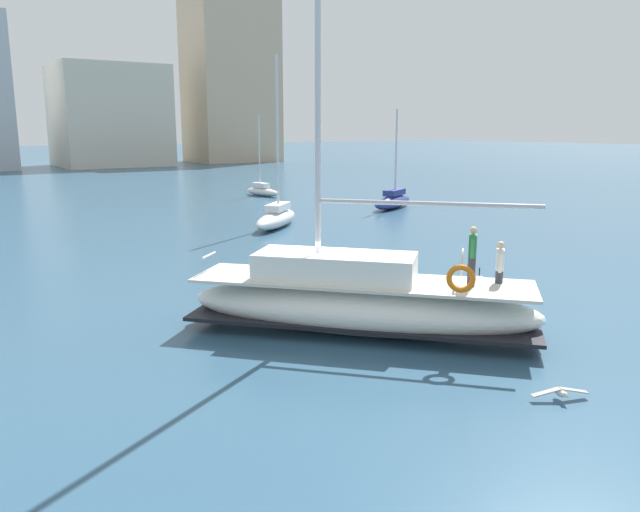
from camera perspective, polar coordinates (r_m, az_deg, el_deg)
The scene contains 7 objects.
ground_plane at distance 18.70m, azimuth 0.24°, elevation -5.51°, with size 400.00×400.00×0.00m, color #2D516B.
main_sailboat at distance 17.04m, azimuth 3.50°, elevation -4.02°, with size 8.25×8.70×14.26m.
moored_sloop_near at distance 43.95m, azimuth 6.67°, elevation 5.09°, with size 5.52×3.75×6.78m.
moored_sloop_far at distance 35.29m, azimuth -4.00°, elevation 3.64°, with size 5.10×4.79×9.42m.
moored_catamaran at distance 51.97m, azimuth -5.31°, elevation 6.02°, with size 1.61×4.22×6.55m.
seagull at distance 14.04m, azimuth 21.11°, elevation -11.53°, with size 1.18×0.65×0.18m.
mooring_buoy at distance 22.33m, azimuth 14.30°, elevation -2.53°, with size 0.61×0.61×0.91m.
Camera 1 is at (-9.99, -14.81, 5.51)m, focal length 35.03 mm.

